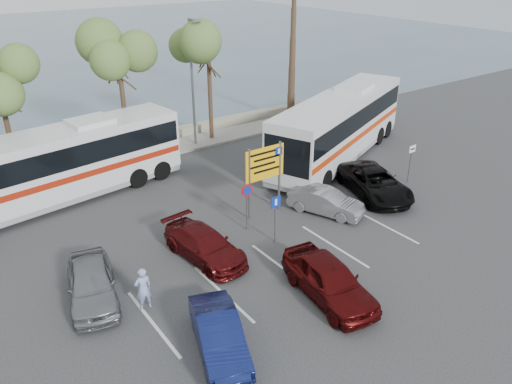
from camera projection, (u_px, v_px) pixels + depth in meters
ground at (289, 248)px, 21.87m from camera, size 120.00×120.00×0.00m
kerb_strip at (152, 152)px, 32.07m from camera, size 44.00×2.40×0.15m
seawall at (139, 140)px, 33.44m from camera, size 48.00×0.80×0.60m
sea at (2, 50)px, 65.72m from camera, size 140.00×140.00×0.00m
tree_mid at (117, 50)px, 28.42m from camera, size 3.20×3.20×8.00m
tree_right at (208, 48)px, 31.79m from camera, size 3.20×3.20×7.40m
street_lamp_right at (193, 77)px, 31.33m from camera, size 0.45×1.15×8.01m
direction_sign at (265, 169)px, 23.68m from camera, size 2.20×0.12×3.60m
sign_no_stop at (247, 200)px, 22.61m from camera, size 0.60×0.08×2.35m
sign_parking at (275, 213)px, 21.71m from camera, size 0.50×0.07×2.25m
sign_taxi at (411, 159)px, 27.50m from camera, size 0.50×0.07×2.20m
lane_markings at (283, 267)px, 20.54m from camera, size 12.02×4.20×0.01m
coach_bus_left at (61, 167)px, 25.33m from camera, size 13.02×4.45×3.98m
coach_bus_right at (339, 128)px, 30.59m from camera, size 13.57×7.78×4.21m
car_silver_a at (92, 283)px, 18.35m from camera, size 2.69×4.50×1.43m
car_blue at (219, 335)px, 15.99m from camera, size 2.58×4.15×1.29m
car_maroon at (205, 245)px, 20.91m from camera, size 2.23×4.54×1.27m
car_red at (329, 280)px, 18.46m from camera, size 2.43×4.73×1.54m
suv_black at (375, 183)px, 26.34m from camera, size 3.93×5.66×1.43m
car_silver_b at (326, 202)px, 24.54m from camera, size 2.69×3.96×1.23m
pedestrian_near at (143, 289)px, 17.82m from camera, size 0.64×0.44×1.71m
pedestrian_far at (306, 154)px, 29.68m from camera, size 0.93×1.03×1.73m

